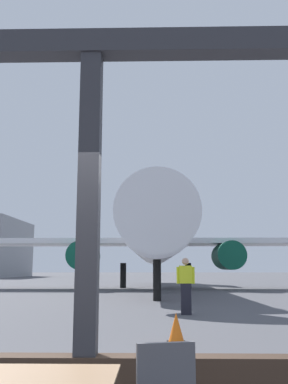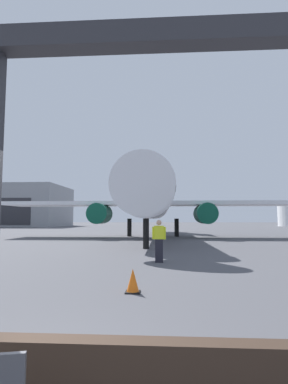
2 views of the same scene
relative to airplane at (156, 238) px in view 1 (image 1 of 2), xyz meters
The scene contains 5 objects.
ground_plane 14.27m from the airplane, 93.17° to the left, with size 220.00×220.00×0.00m, color #4C4C51.
window_frame 26.30m from the airplane, 91.67° to the right, with size 7.37×0.24×3.78m.
airplane is the anchor object (origin of this frame).
ground_crew_worker 16.79m from the airplane, 87.05° to the right, with size 0.57×0.22×1.74m.
traffic_cone 21.92m from the airplane, 89.26° to the right, with size 0.36×0.36×0.57m.
Camera 1 is at (0.61, -3.99, 1.41)m, focal length 39.79 mm.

